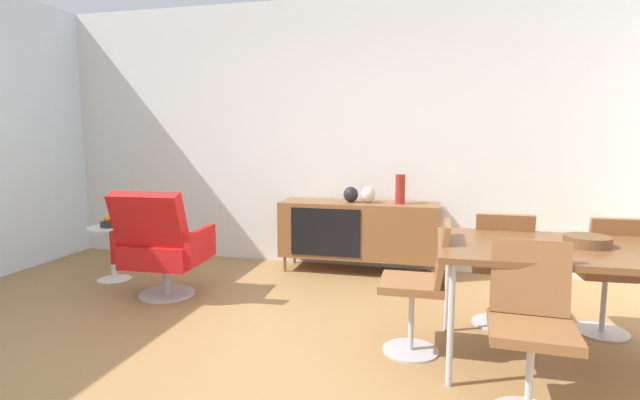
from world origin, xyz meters
The scene contains 15 objects.
ground_plane centered at (0.00, 0.00, 0.00)m, with size 8.32×8.32×0.00m, color #9E7242.
wall_back centered at (0.00, 2.60, 1.40)m, with size 6.80×0.12×2.80m, color silver.
sideboard centered at (0.27, 2.30, 0.44)m, with size 1.60×0.45×0.72m.
vase_cobalt centered at (0.68, 2.30, 0.87)m, with size 0.10×0.10×0.29m.
vase_sculptural_dark centered at (0.19, 2.30, 0.80)m, with size 0.15×0.15×0.16m.
vase_ceramic_small centered at (0.36, 2.30, 0.80)m, with size 0.14×0.14×0.16m.
dining_table centered at (1.85, 0.55, 0.70)m, with size 1.60×0.90×0.74m.
wooden_bowl_on_table centered at (1.90, 0.59, 0.77)m, with size 0.26×0.26×0.06m, color brown.
dining_chair_front_left centered at (1.50, -0.01, 0.47)m, with size 0.42×0.45×0.86m.
dining_chair_back_right centered at (2.20, 1.11, 0.47)m, with size 0.42×0.44×0.86m.
dining_chair_back_left centered at (1.50, 1.11, 0.47)m, with size 0.41×0.43×0.86m.
dining_chair_near_window centered at (0.96, 0.55, 0.47)m, with size 0.42×0.40×0.86m.
lounge_chair_red centered at (-1.24, 1.11, 0.47)m, with size 0.74×0.68×0.95m.
side_table_round centered at (-2.00, 1.48, 0.32)m, with size 0.44×0.44×0.52m.
fruit_bowl centered at (-2.00, 1.48, 0.56)m, with size 0.20×0.20×0.11m.
Camera 1 is at (1.02, -2.45, 1.37)m, focal length 26.89 mm.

